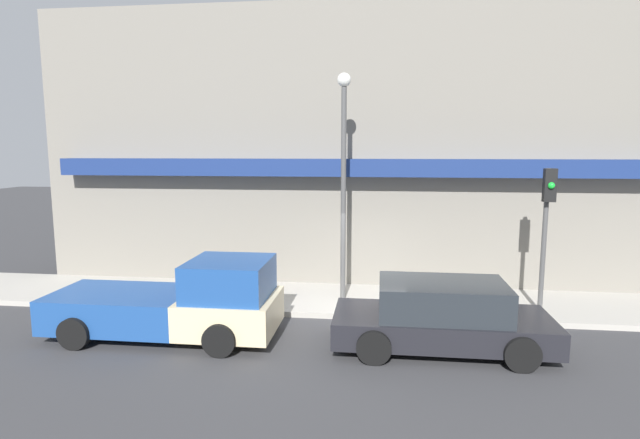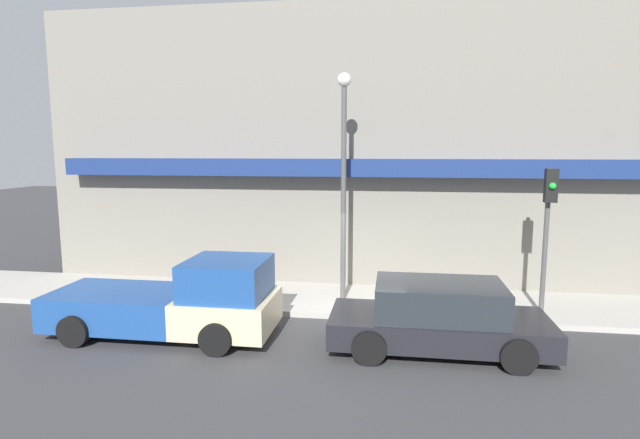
{
  "view_description": "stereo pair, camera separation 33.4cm",
  "coord_description": "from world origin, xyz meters",
  "px_view_note": "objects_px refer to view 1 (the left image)",
  "views": [
    {
      "loc": [
        0.54,
        -11.89,
        4.2
      ],
      "look_at": [
        -1.05,
        1.12,
        2.34
      ],
      "focal_mm": 28.0,
      "sensor_mm": 36.0,
      "label": 1
    },
    {
      "loc": [
        0.87,
        -11.84,
        4.2
      ],
      "look_at": [
        -1.05,
        1.12,
        2.34
      ],
      "focal_mm": 28.0,
      "sensor_mm": 36.0,
      "label": 2
    }
  ],
  "objects_px": {
    "pickup_truck": "(180,303)",
    "street_lamp": "(344,162)",
    "fire_hydrant": "(238,290)",
    "parked_car": "(442,317)",
    "traffic_light": "(547,215)"
  },
  "relations": [
    {
      "from": "pickup_truck",
      "to": "street_lamp",
      "type": "height_order",
      "value": "street_lamp"
    },
    {
      "from": "fire_hydrant",
      "to": "street_lamp",
      "type": "xyz_separation_m",
      "value": [
        2.74,
        0.73,
        3.36
      ]
    },
    {
      "from": "parked_car",
      "to": "fire_hydrant",
      "type": "height_order",
      "value": "parked_car"
    },
    {
      "from": "parked_car",
      "to": "street_lamp",
      "type": "relative_size",
      "value": 0.75
    },
    {
      "from": "street_lamp",
      "to": "traffic_light",
      "type": "relative_size",
      "value": 1.67
    },
    {
      "from": "pickup_truck",
      "to": "parked_car",
      "type": "xyz_separation_m",
      "value": [
        5.74,
        0.0,
        -0.07
      ]
    },
    {
      "from": "pickup_truck",
      "to": "traffic_light",
      "type": "height_order",
      "value": "traffic_light"
    },
    {
      "from": "street_lamp",
      "to": "parked_car",
      "type": "bearing_deg",
      "value": -51.17
    },
    {
      "from": "fire_hydrant",
      "to": "traffic_light",
      "type": "bearing_deg",
      "value": 1.09
    },
    {
      "from": "street_lamp",
      "to": "traffic_light",
      "type": "distance_m",
      "value": 5.19
    },
    {
      "from": "parked_car",
      "to": "traffic_light",
      "type": "bearing_deg",
      "value": 40.77
    },
    {
      "from": "pickup_truck",
      "to": "street_lamp",
      "type": "relative_size",
      "value": 0.85
    },
    {
      "from": "pickup_truck",
      "to": "parked_car",
      "type": "height_order",
      "value": "pickup_truck"
    },
    {
      "from": "pickup_truck",
      "to": "street_lamp",
      "type": "distance_m",
      "value": 5.42
    },
    {
      "from": "street_lamp",
      "to": "traffic_light",
      "type": "bearing_deg",
      "value": -6.64
    }
  ]
}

